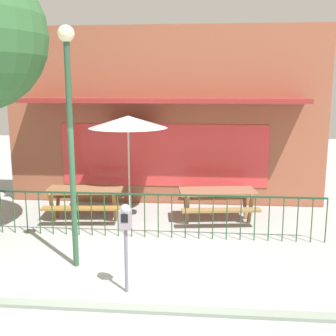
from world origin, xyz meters
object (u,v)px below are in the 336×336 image
at_px(picnic_table_left, 85,195).
at_px(patio_umbrella, 128,123).
at_px(parking_meter_near, 125,225).
at_px(street_lamp, 70,116).
at_px(picnic_table_right, 217,197).

bearing_deg(picnic_table_left, patio_umbrella, 31.16).
relative_size(parking_meter_near, street_lamp, 0.34).
distance_m(picnic_table_right, parking_meter_near, 4.00).
height_order(patio_umbrella, street_lamp, street_lamp).
bearing_deg(picnic_table_left, parking_meter_near, -64.68).
relative_size(picnic_table_left, parking_meter_near, 1.34).
bearing_deg(patio_umbrella, street_lamp, -96.96).
bearing_deg(street_lamp, patio_umbrella, 83.04).
bearing_deg(picnic_table_right, picnic_table_left, -177.73).
xyz_separation_m(picnic_table_right, patio_umbrella, (-2.21, 0.46, 1.71)).
distance_m(picnic_table_left, picnic_table_right, 3.19).
relative_size(patio_umbrella, street_lamp, 0.59).
relative_size(picnic_table_right, patio_umbrella, 0.79).
height_order(picnic_table_left, patio_umbrella, patio_umbrella).
xyz_separation_m(patio_umbrella, parking_meter_near, (0.70, -4.14, -1.21)).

